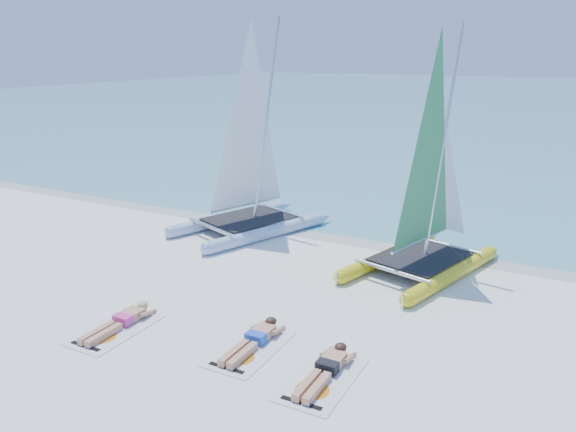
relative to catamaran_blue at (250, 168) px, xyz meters
name	(u,v)px	position (x,y,z in m)	size (l,w,h in m)	color
ground	(264,313)	(3.19, -4.69, -1.92)	(140.00, 140.00, 0.00)	white
sea	(536,98)	(3.19, 58.31, -1.92)	(140.00, 115.00, 0.01)	#77C1C6
wet_sand_strip	(359,238)	(3.19, 0.81, -1.92)	(140.00, 1.40, 0.01)	silver
catamaran_blue	(250,168)	(0.00, 0.00, 0.00)	(3.79, 5.21, 6.44)	silver
catamaran_yellow	(434,192)	(5.55, -0.42, 0.01)	(3.28, 4.93, 6.12)	yellow
towel_a	(115,330)	(0.97, -6.69, -1.91)	(1.00, 1.85, 0.02)	white
sunbather_a	(122,320)	(0.97, -6.50, -1.80)	(0.37, 1.73, 0.26)	tan
towel_b	(249,349)	(3.69, -6.09, -1.91)	(1.00, 1.85, 0.02)	white
sunbather_b	(255,339)	(3.69, -5.90, -1.80)	(0.37, 1.73, 0.26)	tan
towel_c	(321,379)	(5.27, -6.39, -1.91)	(1.00, 1.85, 0.02)	white
sunbather_c	(326,368)	(5.27, -6.19, -1.80)	(0.37, 1.73, 0.26)	tan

